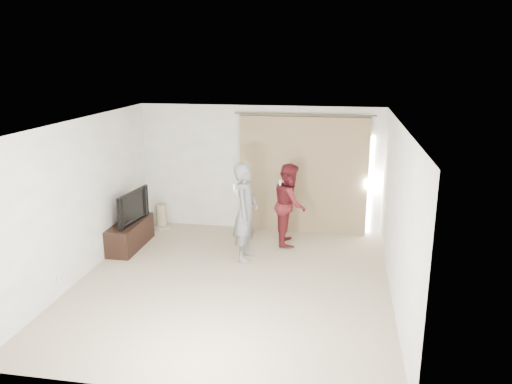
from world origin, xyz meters
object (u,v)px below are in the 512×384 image
person_woman (290,204)px  tv_console (130,234)px  person_man (246,212)px  tv (128,207)px

person_woman → tv_console: bearing=-166.2°
person_man → person_woman: bearing=53.6°
person_man → person_woman: (0.68, 0.93, -0.09)m
person_man → person_woman: size_ratio=1.11×
tv_console → tv: (0.00, 0.00, 0.56)m
tv_console → person_man: bearing=-4.9°
tv → person_man: bearing=-88.8°
tv_console → person_man: size_ratio=0.74×
tv_console → person_woman: person_woman is taller
tv → person_man: (2.30, -0.20, 0.07)m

